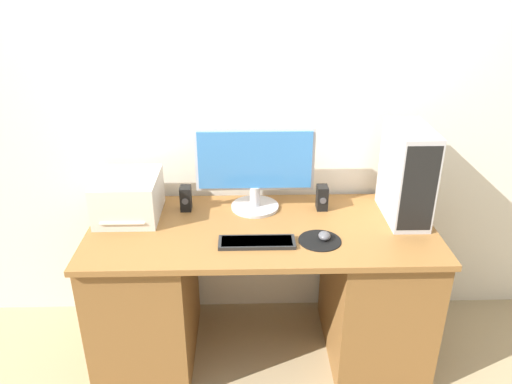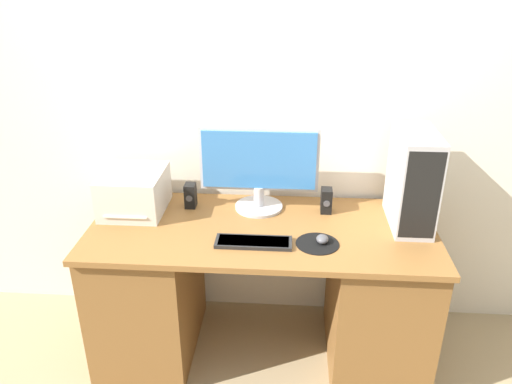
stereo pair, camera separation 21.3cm
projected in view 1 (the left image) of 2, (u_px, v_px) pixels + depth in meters
wall_back at (259, 97)px, 2.68m from camera, size 6.40×0.05×2.70m
desk at (261, 289)px, 2.68m from camera, size 1.75×0.75×0.79m
monitor at (255, 166)px, 2.62m from camera, size 0.63×0.26×0.45m
keyboard at (257, 242)px, 2.37m from camera, size 0.37×0.12×0.02m
mousepad at (320, 240)px, 2.40m from camera, size 0.21×0.21×0.00m
mouse at (324, 236)px, 2.40m from camera, size 0.06×0.07×0.04m
computer_tower at (407, 174)px, 2.53m from camera, size 0.19×0.39×0.49m
printer at (128, 197)px, 2.59m from camera, size 0.32×0.36×0.22m
speaker_left at (186, 198)px, 2.67m from camera, size 0.06×0.08×0.13m
speaker_right at (322, 198)px, 2.68m from camera, size 0.06×0.08×0.13m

